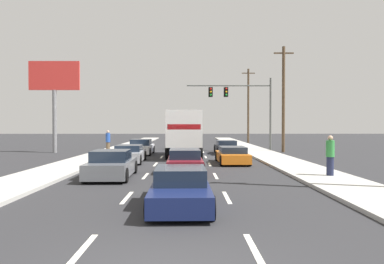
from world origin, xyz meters
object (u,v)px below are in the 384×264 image
Objects in this scene: car_white at (141,147)px; utility_pole_mid at (283,98)px; car_navy at (181,189)px; roadside_billboard at (54,87)px; pedestrian_mid_block at (108,141)px; car_gray at (112,165)px; car_black at (226,147)px; traffic_signal_mast at (236,98)px; utility_pole_far at (248,105)px; car_maroon at (185,162)px; car_silver at (129,154)px; pedestrian_near_corner at (330,155)px; box_truck at (184,131)px; car_orange at (232,155)px.

utility_pole_mid reaches higher than car_white.
roadside_billboard is (-11.78, 20.60, 5.39)m from car_navy.
pedestrian_mid_block is at bearing 174.38° from car_white.
car_black is (6.84, 13.65, -0.05)m from car_gray.
traffic_signal_mast is 14.12m from utility_pole_far.
traffic_signal_mast is (1.50, 4.68, 4.67)m from car_black.
traffic_signal_mast is (4.99, 24.03, 4.67)m from car_navy.
utility_pole_far reaches higher than car_navy.
traffic_signal_mast is 0.82× the size of utility_pole_far.
car_black is 16.23m from roadside_billboard.
car_navy is at bearing -60.24° from roadside_billboard.
traffic_signal_mast is 4.91m from utility_pole_mid.
car_gray is at bearing -114.48° from traffic_signal_mast.
car_maroon reaches higher than car_black.
car_black is at bearing 4.79° from car_white.
utility_pole_far reaches higher than car_silver.
utility_pole_mid is 5.10× the size of pedestrian_mid_block.
car_navy is 8.71m from pedestrian_near_corner.
car_gray is at bearing -106.74° from box_truck.
pedestrian_mid_block is (-10.13, -0.33, 0.55)m from car_black.
car_silver is 1.01× the size of car_navy.
traffic_signal_mast is 13.32m from pedestrian_mid_block.
roadside_billboard is at bearing 134.70° from car_silver.
roadside_billboard is (-14.82, 8.83, 5.40)m from car_orange.
box_truck reaches higher than car_gray.
car_black is at bearing 63.37° from car_gray.
utility_pole_mid is 16.66m from utility_pole_far.
car_gray is 20.10m from utility_pole_mid.
roadside_billboard reaches higher than car_silver.
car_white is 2.22× the size of pedestrian_mid_block.
utility_pole_mid is (8.87, 21.05, 4.42)m from car_navy.
car_silver is 0.42× the size of utility_pole_far.
traffic_signal_mast is at bearing 53.16° from car_silver.
car_silver is 1.05× the size of car_gray.
car_silver is at bearing 146.26° from pedestrian_near_corner.
car_black is 6.78m from traffic_signal_mast.
car_navy is 2.29× the size of pedestrian_mid_block.
car_orange is at bearing -101.92° from utility_pole_far.
pedestrian_mid_block is at bearing -172.56° from utility_pole_mid.
car_navy is (3.70, -12.44, -0.01)m from car_silver.
car_navy is at bearing -70.75° from pedestrian_mid_block.
car_silver is at bearing -145.60° from utility_pole_mid.
box_truck is 9.74m from traffic_signal_mast.
car_silver is at bearing 174.37° from car_orange.
utility_pole_mid is 5.20× the size of pedestrian_near_corner.
car_silver is 6.20m from car_maroon.
car_gray is (0.34, -6.73, 0.05)m from car_silver.
pedestrian_near_corner is (-2.09, -15.62, -3.88)m from utility_pole_mid.
car_white is 13.04m from car_gray.
car_orange is 13.27m from traffic_signal_mast.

